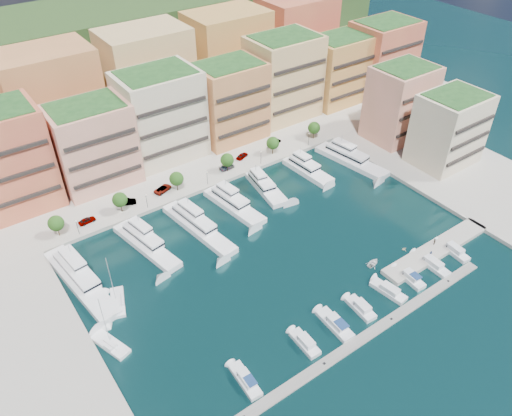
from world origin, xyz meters
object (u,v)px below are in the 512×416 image
object	(u,v)px
yacht_5	(306,168)
cruiser_6	(389,291)
tree_1	(120,200)
lamppost_4	(309,137)
yacht_0	(79,278)
car_1	(126,202)
tree_2	(176,179)
cruiser_3	(305,343)
person_1	(434,242)
cruiser_7	(410,278)
car_0	(87,220)
car_3	(227,167)
cruiser_1	(246,380)
car_2	(163,189)
tree_0	(56,223)
yacht_1	(145,243)
cruiser_5	(361,308)
yacht_4	(265,186)
tender_0	(373,263)
tree_3	(227,160)
sailboat_2	(118,303)
yacht_6	(349,158)
person_0	(430,254)
car_4	(242,156)
tree_4	(273,143)
tree_5	(314,128)
cruiser_8	(432,264)
car_5	(275,142)
tender_1	(404,249)
lamppost_0	(77,225)
sailboat_1	(111,345)
lamppost_2	(207,176)
lamppost_1	(146,199)
yacht_2	(196,225)

from	to	relation	value
yacht_5	cruiser_6	size ratio (longest dim) A/B	2.02
tree_1	lamppost_4	distance (m)	60.05
yacht_0	car_1	size ratio (longest dim) A/B	5.56
tree_2	cruiser_3	distance (m)	58.37
tree_1	person_1	world-z (taller)	tree_1
cruiser_7	car_0	distance (m)	77.66
car_1	car_3	world-z (taller)	car_1
tree_1	cruiser_1	size ratio (longest dim) A/B	0.69
car_2	tree_0	bearing A→B (deg)	74.27
yacht_1	cruiser_5	bearing A→B (deg)	-57.74
lamppost_4	yacht_4	bearing A→B (deg)	-157.35
tender_0	car_3	bearing A→B (deg)	-4.92
tree_3	yacht_1	size ratio (longest dim) A/B	0.25
car_3	sailboat_2	bearing A→B (deg)	117.55
yacht_0	cruiser_3	distance (m)	50.62
yacht_6	car_0	xyz separation A→B (m)	(-73.52, 16.11, 0.52)
yacht_6	person_0	size ratio (longest dim) A/B	12.56
car_1	lamppost_4	bearing A→B (deg)	-71.05
tree_2	cruiser_6	bearing A→B (deg)	-71.85
cruiser_5	tree_1	bearing A→B (deg)	114.81
tree_3	car_4	size ratio (longest dim) A/B	1.31
tree_0	cruiser_7	size ratio (longest dim) A/B	0.74
tree_3	yacht_1	bearing A→B (deg)	-156.01
tree_4	yacht_4	world-z (taller)	tree_4
tree_5	car_1	world-z (taller)	tree_5
tree_2	person_0	distance (m)	66.14
sailboat_2	car_3	xyz separation A→B (m)	(45.50, 28.52, 1.38)
tree_0	cruiser_7	world-z (taller)	tree_0
cruiser_8	car_2	distance (m)	70.28
yacht_0	car_5	size ratio (longest dim) A/B	6.38
yacht_4	tender_1	bearing A→B (deg)	-72.64
cruiser_1	car_3	size ratio (longest dim) A/B	1.70
person_0	tree_3	bearing A→B (deg)	-30.24
cruiser_5	tree_4	bearing A→B (deg)	69.99
person_1	cruiser_7	bearing A→B (deg)	-18.44
yacht_4	car_2	bearing A→B (deg)	148.85
tree_3	sailboat_2	xyz separation A→B (m)	(-45.03, -27.46, -4.43)
lamppost_0	car_4	bearing A→B (deg)	6.43
car_1	sailboat_1	bearing A→B (deg)	175.33
yacht_4	car_1	size ratio (longest dim) A/B	3.56
person_1	lamppost_2	bearing A→B (deg)	-95.08
tree_2	cruiser_5	bearing A→B (deg)	-79.42
lamppost_0	car_1	size ratio (longest dim) A/B	0.86
lamppost_4	person_1	xyz separation A→B (m)	(-5.66, -51.97, -1.99)
yacht_6	cruiser_3	xyz separation A→B (m)	(-52.76, -42.78, -0.66)
tree_0	tender_1	world-z (taller)	tree_0
cruiser_8	sailboat_2	world-z (taller)	sailboat_2
lamppost_1	yacht_6	size ratio (longest dim) A/B	0.17
tree_2	tree_1	bearing A→B (deg)	180.00
yacht_2	cruiser_7	distance (m)	51.33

